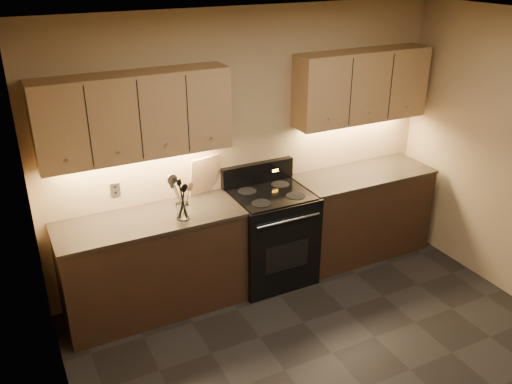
# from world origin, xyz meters

# --- Properties ---
(ceiling) EXTENTS (4.00, 4.00, 0.00)m
(ceiling) POSITION_xyz_m (0.00, 0.00, 2.60)
(ceiling) COLOR silver
(ceiling) RESTS_ON wall_back
(wall_back) EXTENTS (4.00, 0.04, 2.60)m
(wall_back) POSITION_xyz_m (0.00, 2.00, 1.30)
(wall_back) COLOR tan
(wall_back) RESTS_ON ground
(wall_left) EXTENTS (0.04, 4.00, 2.60)m
(wall_left) POSITION_xyz_m (-2.00, 0.00, 1.30)
(wall_left) COLOR tan
(wall_left) RESTS_ON ground
(counter_left) EXTENTS (1.62, 0.62, 0.93)m
(counter_left) POSITION_xyz_m (-1.10, 1.70, 0.47)
(counter_left) COLOR black
(counter_left) RESTS_ON ground
(counter_right) EXTENTS (1.46, 0.62, 0.93)m
(counter_right) POSITION_xyz_m (1.18, 1.70, 0.47)
(counter_right) COLOR black
(counter_right) RESTS_ON ground
(stove) EXTENTS (0.76, 0.68, 1.14)m
(stove) POSITION_xyz_m (0.08, 1.68, 0.48)
(stove) COLOR black
(stove) RESTS_ON ground
(upper_cab_left) EXTENTS (1.60, 0.30, 0.70)m
(upper_cab_left) POSITION_xyz_m (-1.10, 1.85, 1.80)
(upper_cab_left) COLOR #A47952
(upper_cab_left) RESTS_ON wall_back
(upper_cab_right) EXTENTS (1.44, 0.30, 0.70)m
(upper_cab_right) POSITION_xyz_m (1.18, 1.85, 1.80)
(upper_cab_right) COLOR #A47952
(upper_cab_right) RESTS_ON wall_back
(outlet_plate) EXTENTS (0.08, 0.01, 0.12)m
(outlet_plate) POSITION_xyz_m (-1.30, 1.99, 1.12)
(outlet_plate) COLOR #B2B5BA
(outlet_plate) RESTS_ON wall_back
(utensil_crock) EXTENTS (0.14, 0.14, 0.14)m
(utensil_crock) POSITION_xyz_m (-0.84, 1.57, 0.99)
(utensil_crock) COLOR white
(utensil_crock) RESTS_ON counter_left
(cutting_board) EXTENTS (0.31, 0.15, 0.38)m
(cutting_board) POSITION_xyz_m (-0.48, 1.96, 1.12)
(cutting_board) COLOR tan
(cutting_board) RESTS_ON counter_left
(wooden_spoon) EXTENTS (0.16, 0.06, 0.32)m
(wooden_spoon) POSITION_xyz_m (-0.86, 1.55, 1.10)
(wooden_spoon) COLOR tan
(wooden_spoon) RESTS_ON utensil_crock
(black_spoon) EXTENTS (0.08, 0.17, 0.35)m
(black_spoon) POSITION_xyz_m (-0.85, 1.59, 1.12)
(black_spoon) COLOR black
(black_spoon) RESTS_ON utensil_crock
(black_turner) EXTENTS (0.15, 0.10, 0.38)m
(black_turner) POSITION_xyz_m (-0.82, 1.54, 1.13)
(black_turner) COLOR black
(black_turner) RESTS_ON utensil_crock
(steel_spatula) EXTENTS (0.20, 0.15, 0.35)m
(steel_spatula) POSITION_xyz_m (-0.81, 1.58, 1.12)
(steel_spatula) COLOR silver
(steel_spatula) RESTS_ON utensil_crock
(steel_skimmer) EXTENTS (0.21, 0.12, 0.41)m
(steel_skimmer) POSITION_xyz_m (-0.80, 1.56, 1.14)
(steel_skimmer) COLOR silver
(steel_skimmer) RESTS_ON utensil_crock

